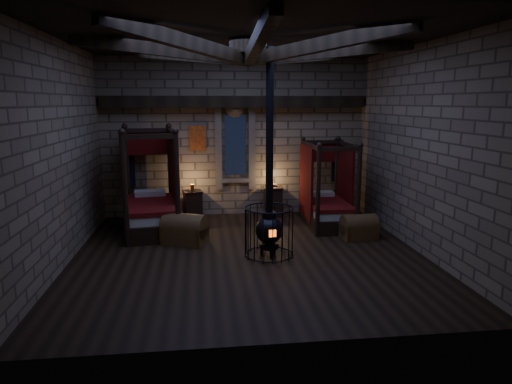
{
  "coord_description": "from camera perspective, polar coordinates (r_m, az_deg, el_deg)",
  "views": [
    {
      "loc": [
        -0.91,
        -8.78,
        3.04
      ],
      "look_at": [
        0.22,
        0.6,
        1.18
      ],
      "focal_mm": 32.0,
      "sensor_mm": 36.0,
      "label": 1
    }
  ],
  "objects": [
    {
      "name": "nightstand_left",
      "position": [
        12.08,
        -7.89,
        -1.58
      ],
      "size": [
        0.56,
        0.55,
        0.94
      ],
      "rotation": [
        0.0,
        0.0,
        0.2
      ],
      "color": "black",
      "rests_on": "ground"
    },
    {
      "name": "room",
      "position": [
        8.94,
        -1.04,
        15.68
      ],
      "size": [
        7.02,
        7.02,
        4.29
      ],
      "color": "black",
      "rests_on": "ground"
    },
    {
      "name": "trunk_right",
      "position": [
        10.6,
        12.75,
        -4.37
      ],
      "size": [
        0.83,
        0.58,
        0.57
      ],
      "rotation": [
        0.0,
        0.0,
        0.11
      ],
      "color": "#56391B",
      "rests_on": "ground"
    },
    {
      "name": "stove",
      "position": [
        9.09,
        1.65,
        -4.33
      ],
      "size": [
        0.98,
        0.98,
        4.05
      ],
      "rotation": [
        0.0,
        0.0,
        0.11
      ],
      "color": "black",
      "rests_on": "ground"
    },
    {
      "name": "trunk_left",
      "position": [
        10.09,
        -8.9,
        -4.73
      ],
      "size": [
        1.08,
        0.9,
        0.68
      ],
      "rotation": [
        0.0,
        0.0,
        -0.41
      ],
      "color": "#56391B",
      "rests_on": "ground"
    },
    {
      "name": "bed_right",
      "position": [
        11.6,
        8.83,
        -1.57
      ],
      "size": [
        1.09,
        2.0,
        2.06
      ],
      "rotation": [
        0.0,
        0.0,
        -0.03
      ],
      "color": "black",
      "rests_on": "ground"
    },
    {
      "name": "bed_left",
      "position": [
        11.21,
        -12.97,
        -1.74
      ],
      "size": [
        1.49,
        2.43,
        2.4
      ],
      "rotation": [
        0.0,
        0.0,
        0.13
      ],
      "color": "black",
      "rests_on": "ground"
    },
    {
      "name": "nightstand_right",
      "position": [
        12.32,
        2.13,
        -1.15
      ],
      "size": [
        0.51,
        0.49,
        0.88
      ],
      "rotation": [
        0.0,
        0.0,
        -0.02
      ],
      "color": "black",
      "rests_on": "ground"
    }
  ]
}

